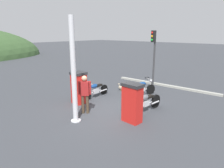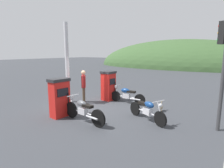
{
  "view_description": "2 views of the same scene",
  "coord_description": "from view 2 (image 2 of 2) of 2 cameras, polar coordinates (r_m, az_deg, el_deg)",
  "views": [
    {
      "loc": [
        -6.37,
        -6.04,
        3.51
      ],
      "look_at": [
        1.01,
        0.56,
        0.94
      ],
      "focal_mm": 32.2,
      "sensor_mm": 36.0,
      "label": 1
    },
    {
      "loc": [
        5.77,
        -6.31,
        2.65
      ],
      "look_at": [
        0.77,
        0.57,
        1.16
      ],
      "focal_mm": 29.62,
      "sensor_mm": 36.0,
      "label": 2
    }
  ],
  "objects": [
    {
      "name": "canopy_support_pole",
      "position": [
        9.88,
        -13.65,
        5.78
      ],
      "size": [
        0.4,
        0.4,
        4.11
      ],
      "color": "silver",
      "rests_on": "ground"
    },
    {
      "name": "distant_hill_main",
      "position": [
        35.91,
        19.52,
        5.14
      ],
      "size": [
        31.75,
        16.98,
        9.65
      ],
      "color": "#38562D",
      "rests_on": "ground"
    },
    {
      "name": "fuel_pump_near",
      "position": [
        7.84,
        -15.85,
        -4.02
      ],
      "size": [
        0.58,
        0.84,
        1.59
      ],
      "color": "red",
      "rests_on": "ground"
    },
    {
      "name": "motorcycle_extra",
      "position": [
        7.31,
        10.86,
        -7.84
      ],
      "size": [
        1.87,
        0.94,
        0.92
      ],
      "color": "black",
      "rests_on": "ground"
    },
    {
      "name": "motorcycle_near_pump",
      "position": [
        7.14,
        -8.86,
        -8.02
      ],
      "size": [
        2.16,
        0.56,
        0.96
      ],
      "color": "black",
      "rests_on": "ground"
    },
    {
      "name": "ground_plane",
      "position": [
        8.95,
        -6.21,
        -7.33
      ],
      "size": [
        120.0,
        120.0,
        0.0
      ],
      "primitive_type": "plane",
      "color": "#383A3F"
    },
    {
      "name": "roadside_traffic_light",
      "position": [
        6.99,
        30.99,
        7.07
      ],
      "size": [
        0.4,
        0.3,
        3.6
      ],
      "color": "#38383A",
      "rests_on": "ground"
    },
    {
      "name": "attendant_person",
      "position": [
        9.64,
        -8.76,
        -0.12
      ],
      "size": [
        0.45,
        0.49,
        1.71
      ],
      "color": "#473828",
      "rests_on": "ground"
    },
    {
      "name": "motorcycle_far_pump",
      "position": [
        9.61,
        4.58,
        -3.32
      ],
      "size": [
        1.96,
        0.56,
        0.92
      ],
      "color": "black",
      "rests_on": "ground"
    },
    {
      "name": "fuel_pump_far",
      "position": [
        10.15,
        -1.13,
        -0.47
      ],
      "size": [
        0.7,
        0.72,
        1.61
      ],
      "color": "red",
      "rests_on": "ground"
    },
    {
      "name": "wandering_duck",
      "position": [
        8.65,
        14.86,
        -6.74
      ],
      "size": [
        0.26,
        0.45,
        0.45
      ],
      "color": "tan",
      "rests_on": "ground"
    }
  ]
}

